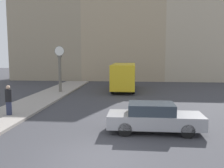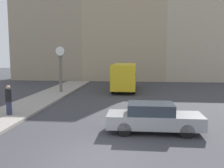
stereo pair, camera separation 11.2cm
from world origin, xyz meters
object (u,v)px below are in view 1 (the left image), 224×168
at_px(street_clock, 60,68).
at_px(pedestrian_black_jacket, 9,100).
at_px(bus_distant, 124,75).
at_px(sedan_car, 154,118).

bearing_deg(street_clock, pedestrian_black_jacket, -91.83).
distance_m(bus_distant, street_clock, 6.74).
bearing_deg(pedestrian_black_jacket, sedan_car, -14.20).
bearing_deg(pedestrian_black_jacket, bus_distant, 61.94).
distance_m(street_clock, pedestrian_black_jacket, 9.66).
distance_m(sedan_car, bus_distant, 14.49).
bearing_deg(pedestrian_black_jacket, street_clock, 88.17).
xyz_separation_m(bus_distant, street_clock, (-6.16, -2.58, 0.86)).
height_order(street_clock, pedestrian_black_jacket, street_clock).
height_order(bus_distant, street_clock, street_clock).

